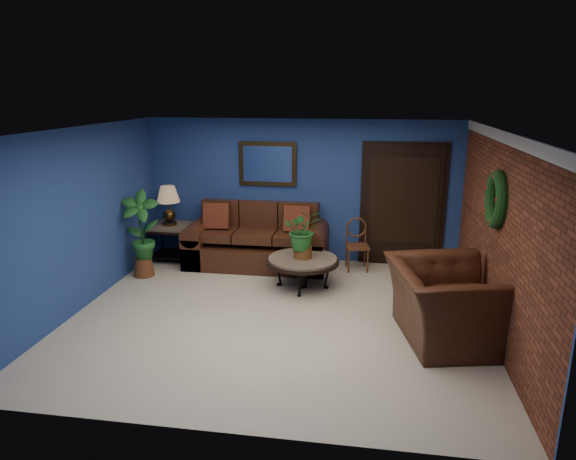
% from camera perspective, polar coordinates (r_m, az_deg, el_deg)
% --- Properties ---
extents(floor, '(5.50, 5.50, 0.00)m').
position_cam_1_polar(floor, '(7.08, -1.21, -9.52)').
color(floor, beige).
rests_on(floor, ground).
extents(wall_back, '(5.50, 0.04, 2.50)m').
position_cam_1_polar(wall_back, '(9.06, 1.54, 4.36)').
color(wall_back, navy).
rests_on(wall_back, ground).
extents(wall_left, '(0.04, 5.00, 2.50)m').
position_cam_1_polar(wall_left, '(7.63, -22.07, 1.11)').
color(wall_left, navy).
rests_on(wall_left, ground).
extents(wall_right_brick, '(0.04, 5.00, 2.50)m').
position_cam_1_polar(wall_right_brick, '(6.75, 22.38, -0.68)').
color(wall_right_brick, brown).
rests_on(wall_right_brick, ground).
extents(ceiling, '(5.50, 5.00, 0.02)m').
position_cam_1_polar(ceiling, '(6.44, -1.34, 11.09)').
color(ceiling, silver).
rests_on(ceiling, wall_back).
extents(crown_molding, '(0.03, 5.00, 0.14)m').
position_cam_1_polar(crown_molding, '(6.54, 23.18, 9.32)').
color(crown_molding, white).
rests_on(crown_molding, wall_right_brick).
extents(wall_mirror, '(1.02, 0.06, 0.77)m').
position_cam_1_polar(wall_mirror, '(9.04, -2.28, 7.34)').
color(wall_mirror, '#422D13').
rests_on(wall_mirror, wall_back).
extents(closet_door, '(1.44, 0.06, 2.18)m').
position_cam_1_polar(closet_door, '(9.02, 12.60, 2.64)').
color(closet_door, black).
rests_on(closet_door, wall_back).
extents(wreath, '(0.16, 0.72, 0.72)m').
position_cam_1_polar(wreath, '(6.68, 22.18, 3.17)').
color(wreath, black).
rests_on(wreath, wall_right_brick).
extents(sofa, '(2.42, 1.05, 1.09)m').
position_cam_1_polar(sofa, '(9.01, -3.34, -1.59)').
color(sofa, '#421F12').
rests_on(sofa, ground).
extents(coffee_table, '(1.12, 1.12, 0.48)m').
position_cam_1_polar(coffee_table, '(7.91, 1.64, -3.50)').
color(coffee_table, '#58534D').
rests_on(coffee_table, ground).
extents(end_table, '(0.72, 0.72, 0.66)m').
position_cam_1_polar(end_table, '(9.39, -12.93, -0.31)').
color(end_table, '#58534D').
rests_on(end_table, ground).
extents(table_lamp, '(0.40, 0.40, 0.67)m').
position_cam_1_polar(table_lamp, '(9.25, -13.15, 3.18)').
color(table_lamp, '#422D13').
rests_on(table_lamp, end_table).
extents(side_chair, '(0.43, 0.43, 0.88)m').
position_cam_1_polar(side_chair, '(8.79, 7.66, -1.19)').
color(side_chair, '#5B2F1A').
rests_on(side_chair, ground).
extents(armchair, '(1.54, 1.68, 0.94)m').
position_cam_1_polar(armchair, '(6.58, 17.18, -7.80)').
color(armchair, '#421F12').
rests_on(armchair, ground).
extents(coffee_plant, '(0.68, 0.63, 0.77)m').
position_cam_1_polar(coffee_plant, '(7.77, 1.67, -0.15)').
color(coffee_plant, brown).
rests_on(coffee_plant, coffee_table).
extents(floor_plant, '(0.38, 0.33, 0.76)m').
position_cam_1_polar(floor_plant, '(7.82, 17.33, -4.75)').
color(floor_plant, brown).
rests_on(floor_plant, ground).
extents(tall_plant, '(0.69, 0.53, 1.43)m').
position_cam_1_polar(tall_plant, '(8.63, -16.01, -0.08)').
color(tall_plant, brown).
rests_on(tall_plant, ground).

